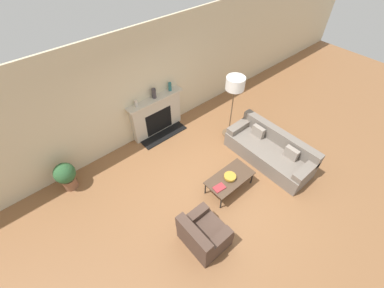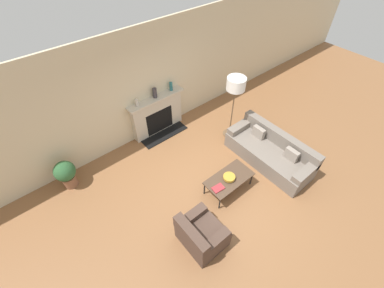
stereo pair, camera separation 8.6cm
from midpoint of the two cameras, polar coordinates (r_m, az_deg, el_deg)
name	(u,v)px [view 1 (the left image)]	position (r m, az deg, el deg)	size (l,w,h in m)	color
ground_plane	(218,187)	(6.04, 5.29, -9.45)	(18.00, 18.00, 0.00)	brown
wall_back	(147,85)	(6.55, -10.42, 12.73)	(18.00, 0.06, 2.90)	beige
fireplace	(157,115)	(7.01, -8.19, 6.30)	(1.59, 0.59, 1.11)	beige
couch	(270,151)	(6.61, 16.55, -1.48)	(0.86, 2.16, 0.77)	slate
armchair_near	(203,234)	(5.12, 2.02, -19.40)	(0.73, 0.82, 0.75)	#4C382D
coffee_table	(230,178)	(5.76, 7.99, -7.55)	(1.09, 0.57, 0.40)	#4C3828
bowl	(230,177)	(5.68, 8.01, -7.20)	(0.26, 0.26, 0.08)	#BC8E2D
book	(219,188)	(5.53, 5.64, -9.64)	(0.27, 0.20, 0.02)	#9E2D33
floor_lamp	(235,87)	(6.33, 9.11, 12.42)	(0.46, 0.46, 1.78)	brown
mantel_vase_left	(136,103)	(6.44, -12.70, 8.84)	(0.08, 0.08, 0.17)	beige
mantel_vase_center_left	(154,93)	(6.61, -8.84, 11.07)	(0.11, 0.11, 0.26)	#3D383D
mantel_vase_center_right	(170,87)	(6.84, -5.30, 12.58)	(0.08, 0.08, 0.23)	#28666B
potted_plant	(66,175)	(6.35, -26.62, -6.21)	(0.46, 0.46, 0.73)	brown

